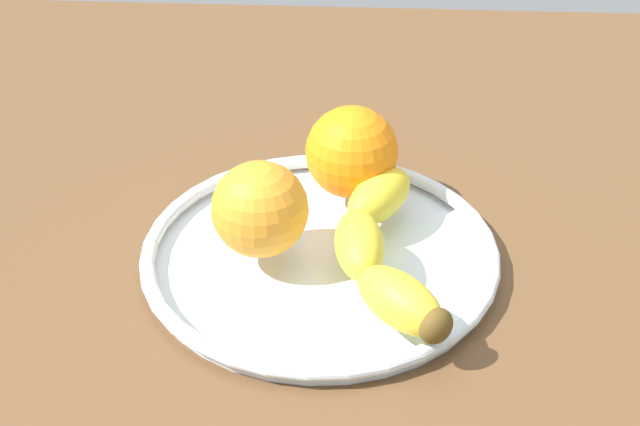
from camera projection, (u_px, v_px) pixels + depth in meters
ground_plane at (320, 281)px, 70.87cm from camera, size 111.26×111.26×4.00cm
fruit_bowl at (320, 253)px, 69.21cm from camera, size 28.65×28.65×1.80cm
banana at (381, 247)px, 65.24cm from camera, size 21.57×9.29×3.78cm
orange_back_left at (352, 152)px, 72.79cm from camera, size 7.89×7.89×7.89cm
orange_front_left at (260, 209)px, 66.07cm from camera, size 7.54×7.54×7.54cm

